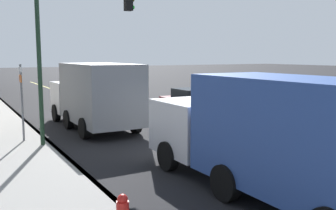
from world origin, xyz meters
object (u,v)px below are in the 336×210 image
street_sign_post (22,98)px  car_maroon (191,102)px  car_green (244,116)px  traffic_light_mast (76,31)px  truck_blue (278,136)px  truck_gray (95,94)px

street_sign_post → car_maroon: bearing=-74.5°
car_maroon → street_sign_post: street_sign_post is taller
car_green → car_maroon: 5.48m
traffic_light_mast → street_sign_post: 3.35m
truck_blue → traffic_light_mast: size_ratio=1.29×
truck_gray → truck_blue: bearing=-176.0°
traffic_light_mast → truck_gray: bearing=-30.5°
car_maroon → truck_gray: 6.13m
truck_gray → street_sign_post: 3.96m
truck_blue → street_sign_post: bearing=25.3°
car_maroon → traffic_light_mast: traffic_light_mast is taller
traffic_light_mast → street_sign_post: size_ratio=2.06×
car_maroon → traffic_light_mast: (-3.73, 7.67, 3.61)m
truck_blue → street_sign_post: street_sign_post is taller
truck_gray → traffic_light_mast: (-2.83, 1.66, 2.75)m
truck_blue → street_sign_post: size_ratio=2.66×
truck_blue → street_sign_post: 10.09m
car_green → truck_gray: size_ratio=0.67×
car_green → truck_blue: bearing=144.4°
truck_gray → car_maroon: bearing=-81.4°
car_maroon → truck_gray: (-0.90, 6.00, 0.86)m
car_green → car_maroon: car_maroon is taller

